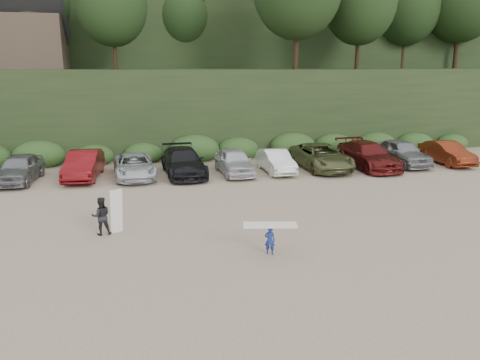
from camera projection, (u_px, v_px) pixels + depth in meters
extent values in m
plane|color=tan|center=(210.00, 233.00, 18.09)|extent=(120.00, 120.00, 0.00)
cube|color=black|center=(172.00, 107.00, 38.28)|extent=(80.00, 14.00, 6.00)
cube|color=black|center=(160.00, 50.00, 54.20)|extent=(90.00, 30.00, 16.00)
ellipsoid|color=black|center=(168.00, 3.00, 36.37)|extent=(66.00, 12.00, 10.00)
cube|color=#2B491E|center=(172.00, 152.00, 31.62)|extent=(46.20, 2.00, 1.20)
cube|color=brown|center=(14.00, 43.00, 36.63)|extent=(8.00, 6.00, 4.00)
imported|color=slate|center=(19.00, 168.00, 25.82)|extent=(2.17, 4.67, 1.55)
imported|color=maroon|center=(84.00, 165.00, 26.63)|extent=(2.01, 4.90, 1.58)
imported|color=silver|center=(135.00, 166.00, 26.87)|extent=(2.63, 5.04, 1.36)
imported|color=black|center=(183.00, 162.00, 27.45)|extent=(2.58, 5.55, 1.57)
imported|color=silver|center=(234.00, 161.00, 27.74)|extent=(2.04, 4.56, 1.52)
imported|color=white|center=(276.00, 161.00, 28.21)|extent=(1.57, 4.17, 1.36)
imported|color=brown|center=(321.00, 157.00, 29.08)|extent=(2.87, 5.71, 1.55)
imported|color=#5F1615|center=(368.00, 155.00, 29.34)|extent=(2.56, 5.69, 1.62)
imported|color=gray|center=(401.00, 152.00, 30.26)|extent=(2.22, 4.94, 1.65)
imported|color=maroon|center=(447.00, 153.00, 30.60)|extent=(1.58, 4.44, 1.46)
imported|color=navy|center=(270.00, 240.00, 15.96)|extent=(0.42, 0.34, 1.00)
cube|color=white|center=(270.00, 225.00, 15.82)|extent=(1.88, 0.85, 0.07)
imported|color=black|center=(101.00, 216.00, 17.76)|extent=(0.78, 0.64, 1.48)
cube|color=silver|center=(116.00, 211.00, 17.90)|extent=(0.55, 0.44, 1.74)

